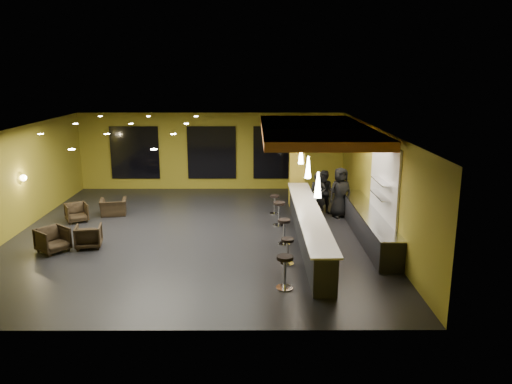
{
  "coord_description": "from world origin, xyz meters",
  "views": [
    {
      "loc": [
        1.95,
        -16.02,
        5.33
      ],
      "look_at": [
        2.0,
        0.5,
        1.3
      ],
      "focal_mm": 35.0,
      "sensor_mm": 36.0,
      "label": 1
    }
  ],
  "objects_px": {
    "pendant_0": "(318,185)",
    "armchair_c": "(77,213)",
    "pendant_1": "(308,167)",
    "bar_stool_3": "(279,211)",
    "column": "(297,163)",
    "prep_counter": "(368,225)",
    "staff_c": "(340,192)",
    "bar_stool_2": "(284,228)",
    "bar_stool_4": "(275,202)",
    "bar_stool_1": "(287,248)",
    "armchair_b": "(89,236)",
    "bar_counter": "(308,228)",
    "pendant_2": "(301,154)",
    "armchair_a": "(53,240)",
    "staff_a": "(318,196)",
    "armchair_d": "(113,207)",
    "bar_stool_0": "(285,268)",
    "staff_b": "(325,192)"
  },
  "relations": [
    {
      "from": "column",
      "to": "bar_stool_3",
      "type": "distance_m",
      "value": 3.15
    },
    {
      "from": "pendant_0",
      "to": "staff_b",
      "type": "bearing_deg",
      "value": 79.65
    },
    {
      "from": "column",
      "to": "bar_stool_2",
      "type": "height_order",
      "value": "column"
    },
    {
      "from": "armchair_c",
      "to": "bar_stool_0",
      "type": "distance_m",
      "value": 9.21
    },
    {
      "from": "armchair_c",
      "to": "pendant_1",
      "type": "bearing_deg",
      "value": -42.97
    },
    {
      "from": "pendant_0",
      "to": "armchair_c",
      "type": "height_order",
      "value": "pendant_0"
    },
    {
      "from": "pendant_0",
      "to": "bar_stool_0",
      "type": "height_order",
      "value": "pendant_0"
    },
    {
      "from": "pendant_2",
      "to": "bar_stool_0",
      "type": "distance_m",
      "value": 6.74
    },
    {
      "from": "bar_stool_2",
      "to": "bar_stool_3",
      "type": "distance_m",
      "value": 1.95
    },
    {
      "from": "pendant_1",
      "to": "bar_stool_3",
      "type": "xyz_separation_m",
      "value": [
        -0.84,
        1.31,
        -1.8
      ]
    },
    {
      "from": "pendant_1",
      "to": "armchair_c",
      "type": "xyz_separation_m",
      "value": [
        -8.14,
        1.82,
        -2.01
      ]
    },
    {
      "from": "armchair_a",
      "to": "armchair_d",
      "type": "bearing_deg",
      "value": 28.41
    },
    {
      "from": "prep_counter",
      "to": "staff_c",
      "type": "distance_m",
      "value": 2.52
    },
    {
      "from": "armchair_c",
      "to": "staff_a",
      "type": "bearing_deg",
      "value": -27.69
    },
    {
      "from": "pendant_1",
      "to": "staff_a",
      "type": "xyz_separation_m",
      "value": [
        0.62,
        2.23,
        -1.5
      ]
    },
    {
      "from": "pendant_0",
      "to": "bar_stool_4",
      "type": "bearing_deg",
      "value": 99.98
    },
    {
      "from": "staff_c",
      "to": "armchair_c",
      "type": "xyz_separation_m",
      "value": [
        -9.62,
        -0.6,
        -0.6
      ]
    },
    {
      "from": "prep_counter",
      "to": "bar_stool_1",
      "type": "distance_m",
      "value": 3.6
    },
    {
      "from": "pendant_1",
      "to": "bar_stool_2",
      "type": "distance_m",
      "value": 2.08
    },
    {
      "from": "prep_counter",
      "to": "pendant_0",
      "type": "distance_m",
      "value": 3.73
    },
    {
      "from": "armchair_a",
      "to": "armchair_b",
      "type": "distance_m",
      "value": 1.03
    },
    {
      "from": "pendant_1",
      "to": "bar_stool_0",
      "type": "bearing_deg",
      "value": -103.58
    },
    {
      "from": "armchair_a",
      "to": "bar_stool_2",
      "type": "bearing_deg",
      "value": -45.71
    },
    {
      "from": "bar_stool_3",
      "to": "bar_stool_4",
      "type": "height_order",
      "value": "bar_stool_3"
    },
    {
      "from": "pendant_0",
      "to": "bar_stool_1",
      "type": "bearing_deg",
      "value": 165.33
    },
    {
      "from": "bar_stool_1",
      "to": "bar_stool_3",
      "type": "bearing_deg",
      "value": 90.92
    },
    {
      "from": "armchair_d",
      "to": "bar_stool_3",
      "type": "distance_m",
      "value": 6.35
    },
    {
      "from": "armchair_b",
      "to": "bar_stool_1",
      "type": "bearing_deg",
      "value": 156.35
    },
    {
      "from": "pendant_1",
      "to": "staff_c",
      "type": "bearing_deg",
      "value": 58.45
    },
    {
      "from": "armchair_a",
      "to": "armchair_c",
      "type": "height_order",
      "value": "armchair_a"
    },
    {
      "from": "bar_stool_1",
      "to": "staff_c",
      "type": "bearing_deg",
      "value": 64.36
    },
    {
      "from": "armchair_b",
      "to": "bar_stool_1",
      "type": "xyz_separation_m",
      "value": [
        6.05,
        -1.42,
        0.13
      ]
    },
    {
      "from": "bar_stool_1",
      "to": "armchair_a",
      "type": "bearing_deg",
      "value": 171.69
    },
    {
      "from": "bar_counter",
      "to": "armchair_b",
      "type": "distance_m",
      "value": 6.84
    },
    {
      "from": "armchair_c",
      "to": "armchair_d",
      "type": "relative_size",
      "value": 0.78
    },
    {
      "from": "staff_a",
      "to": "bar_stool_2",
      "type": "xyz_separation_m",
      "value": [
        -1.39,
        -2.87,
        -0.33
      ]
    },
    {
      "from": "armchair_b",
      "to": "armchair_c",
      "type": "relative_size",
      "value": 1.04
    },
    {
      "from": "armchair_b",
      "to": "column",
      "type": "bearing_deg",
      "value": -154.38
    },
    {
      "from": "bar_counter",
      "to": "armchair_a",
      "type": "bearing_deg",
      "value": -174.32
    },
    {
      "from": "column",
      "to": "armchair_b",
      "type": "height_order",
      "value": "column"
    },
    {
      "from": "armchair_d",
      "to": "bar_stool_1",
      "type": "bearing_deg",
      "value": 129.74
    },
    {
      "from": "bar_stool_0",
      "to": "bar_counter",
      "type": "bearing_deg",
      "value": 74.52
    },
    {
      "from": "bar_stool_3",
      "to": "bar_stool_1",
      "type": "bearing_deg",
      "value": -89.08
    },
    {
      "from": "prep_counter",
      "to": "bar_stool_1",
      "type": "xyz_separation_m",
      "value": [
        -2.78,
        -2.3,
        0.06
      ]
    },
    {
      "from": "prep_counter",
      "to": "bar_stool_3",
      "type": "relative_size",
      "value": 6.99
    },
    {
      "from": "prep_counter",
      "to": "staff_b",
      "type": "bearing_deg",
      "value": 110.05
    },
    {
      "from": "prep_counter",
      "to": "bar_stool_0",
      "type": "relative_size",
      "value": 6.93
    },
    {
      "from": "staff_b",
      "to": "bar_stool_3",
      "type": "bearing_deg",
      "value": -123.44
    },
    {
      "from": "pendant_2",
      "to": "staff_c",
      "type": "height_order",
      "value": "pendant_2"
    },
    {
      "from": "pendant_2",
      "to": "armchair_c",
      "type": "relative_size",
      "value": 0.94
    }
  ]
}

